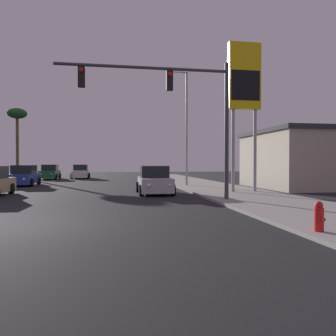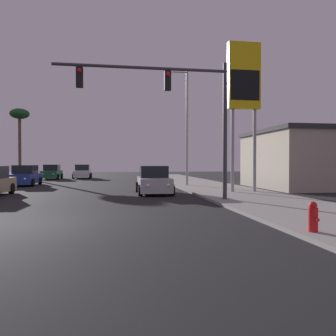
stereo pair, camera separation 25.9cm
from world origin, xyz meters
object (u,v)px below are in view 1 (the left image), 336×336
(car_green, at_px, (50,172))
(palm_tree_far, at_px, (17,117))
(car_blue, at_px, (24,176))
(fire_hydrant, at_px, (319,217))
(car_silver, at_px, (154,181))
(street_lamp, at_px, (185,122))
(car_white, at_px, (81,172))
(gas_station_sign, at_px, (244,84))
(traffic_light_mast, at_px, (179,101))

(car_green, relative_size, palm_tree_far, 0.49)
(car_blue, height_order, fire_hydrant, car_blue)
(car_silver, height_order, palm_tree_far, palm_tree_far)
(street_lamp, bearing_deg, car_green, 131.45)
(fire_hydrant, bearing_deg, car_blue, 120.58)
(car_green, relative_size, car_white, 1.00)
(car_blue, distance_m, gas_station_sign, 18.84)
(car_silver, bearing_deg, gas_station_sign, 173.35)
(traffic_light_mast, bearing_deg, palm_tree_far, 117.32)
(car_white, relative_size, palm_tree_far, 0.49)
(car_silver, distance_m, palm_tree_far, 29.40)
(traffic_light_mast, bearing_deg, car_silver, 97.36)
(car_green, relative_size, fire_hydrant, 5.68)
(car_green, xyz_separation_m, gas_station_sign, (15.14, -20.97, 5.86))
(car_green, distance_m, street_lamp, 19.95)
(car_blue, xyz_separation_m, car_white, (3.35, 12.41, 0.00))
(car_blue, bearing_deg, traffic_light_mast, 127.47)
(car_silver, distance_m, traffic_light_mast, 6.10)
(car_green, xyz_separation_m, car_white, (3.38, 1.06, 0.00))
(car_silver, bearing_deg, street_lamp, -117.97)
(palm_tree_far, bearing_deg, car_white, -22.40)
(car_white, relative_size, street_lamp, 0.48)
(car_white, xyz_separation_m, fire_hydrant, (9.04, -33.38, -0.27))
(fire_hydrant, distance_m, palm_tree_far, 41.18)
(car_green, bearing_deg, traffic_light_mast, 112.23)
(car_silver, relative_size, palm_tree_far, 0.49)
(car_blue, bearing_deg, car_green, -89.84)
(traffic_light_mast, xyz_separation_m, street_lamp, (2.55, 10.20, 0.35))
(car_blue, height_order, car_silver, same)
(car_silver, height_order, fire_hydrant, car_silver)
(car_green, distance_m, traffic_light_mast, 27.15)
(car_silver, bearing_deg, traffic_light_mast, 98.55)
(fire_hydrant, bearing_deg, gas_station_sign, 76.51)
(car_white, height_order, fire_hydrant, car_white)
(traffic_light_mast, xyz_separation_m, fire_hydrant, (2.09, -7.53, -4.28))
(car_silver, relative_size, fire_hydrant, 5.69)
(gas_station_sign, bearing_deg, street_lamp, 109.51)
(car_green, bearing_deg, palm_tree_far, -43.24)
(traffic_light_mast, height_order, street_lamp, street_lamp)
(car_silver, xyz_separation_m, traffic_light_mast, (0.59, -4.56, 4.00))
(car_white, bearing_deg, traffic_light_mast, 103.53)
(car_green, relative_size, street_lamp, 0.48)
(traffic_light_mast, relative_size, gas_station_sign, 0.89)
(car_blue, relative_size, street_lamp, 0.48)
(car_silver, bearing_deg, fire_hydrant, 103.67)
(car_blue, relative_size, palm_tree_far, 0.49)
(street_lamp, xyz_separation_m, palm_tree_far, (-17.64, 19.00, 2.56))
(car_silver, distance_m, fire_hydrant, 12.39)
(car_white, height_order, traffic_light_mast, traffic_light_mast)
(palm_tree_far, bearing_deg, fire_hydrant, -64.94)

